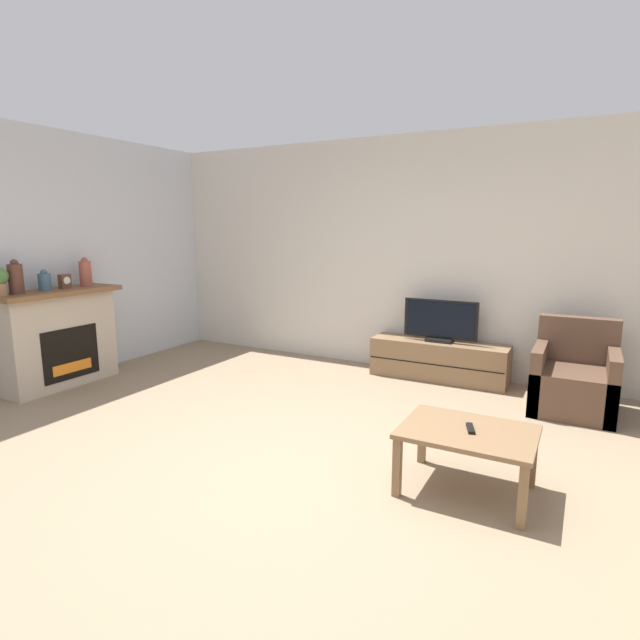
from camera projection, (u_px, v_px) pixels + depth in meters
name	position (u px, v px, depth m)	size (l,w,h in m)	color
ground_plane	(290.00, 478.00, 3.36)	(24.00, 24.00, 0.00)	#89755B
wall_back	(426.00, 256.00, 5.69)	(12.00, 0.06, 2.70)	beige
fireplace	(58.00, 337.00, 5.27)	(0.51, 1.27, 1.03)	#B7A893
mantel_vase_left	(16.00, 278.00, 4.81)	(0.13, 0.13, 0.34)	#512D23
mantel_vase_centre_left	(45.00, 281.00, 5.07)	(0.12, 0.12, 0.22)	#385670
mantel_vase_right	(85.00, 273.00, 5.47)	(0.13, 0.13, 0.32)	#994C3D
mantel_clock	(65.00, 281.00, 5.26)	(0.08, 0.11, 0.15)	brown
tv_stand	(439.00, 360.00, 5.54)	(1.48, 0.41, 0.43)	brown
tv	(440.00, 323.00, 5.46)	(0.81, 0.18, 0.46)	black
armchair	(574.00, 381.00, 4.59)	(0.70, 0.76, 0.83)	brown
coffee_table	(468.00, 438.00, 3.14)	(0.81, 0.61, 0.42)	brown
remote	(470.00, 428.00, 3.12)	(0.09, 0.15, 0.02)	black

